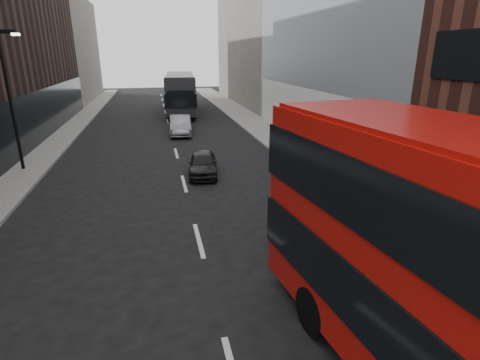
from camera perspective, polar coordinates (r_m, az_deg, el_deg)
sidewalk_right at (r=30.35m, az=4.06°, el=7.34°), size 3.00×80.00×0.15m
sidewalk_left at (r=29.87m, az=-25.88°, el=5.32°), size 2.00×80.00×0.15m
building_victorian at (r=49.22m, az=2.13°, el=22.94°), size 6.50×24.00×21.00m
building_left_mid at (r=35.03m, az=-31.64°, el=17.69°), size 5.00×24.00×14.00m
building_left_far at (r=56.42m, az=-24.61°, el=17.61°), size 5.00×20.00×13.00m
street_lamp at (r=22.67m, az=-31.59°, el=11.31°), size 1.06×0.22×7.00m
grey_bus at (r=40.94m, az=-9.08°, el=13.06°), size 3.78×12.62×4.02m
car_a at (r=19.62m, az=-5.68°, el=2.55°), size 1.93×3.76×1.22m
car_b at (r=29.95m, az=-9.07°, el=8.29°), size 1.82×4.56×1.48m
car_c at (r=36.23m, az=-9.56°, el=9.88°), size 1.91×4.40×1.26m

